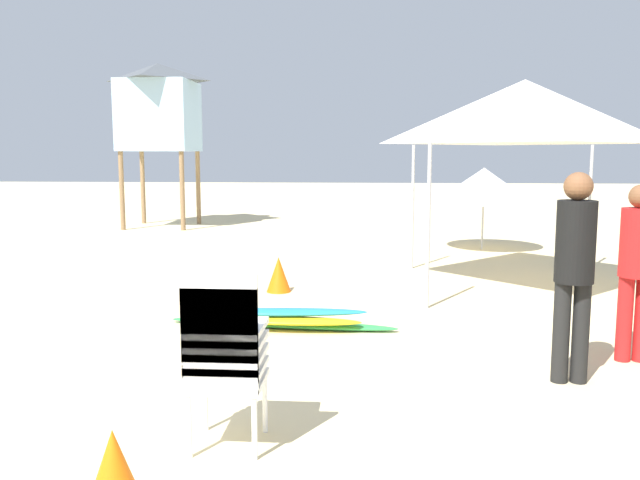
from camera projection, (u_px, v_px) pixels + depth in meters
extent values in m
plane|color=beige|center=(43.00, 477.00, 3.92)|extent=(80.00, 80.00, 0.00)
cube|color=white|center=(228.00, 381.00, 4.31)|extent=(0.48, 0.48, 0.04)
cube|color=white|center=(220.00, 362.00, 4.06)|extent=(0.48, 0.04, 0.40)
cube|color=white|center=(228.00, 368.00, 4.30)|extent=(0.48, 0.48, 0.04)
cube|color=white|center=(220.00, 348.00, 4.05)|extent=(0.48, 0.04, 0.40)
cube|color=white|center=(228.00, 354.00, 4.28)|extent=(0.48, 0.48, 0.04)
cube|color=white|center=(219.00, 334.00, 4.04)|extent=(0.48, 0.04, 0.40)
cube|color=white|center=(227.00, 341.00, 4.27)|extent=(0.48, 0.48, 0.04)
cube|color=white|center=(219.00, 320.00, 4.03)|extent=(0.48, 0.04, 0.40)
cube|color=white|center=(227.00, 328.00, 4.26)|extent=(0.48, 0.48, 0.04)
cube|color=white|center=(219.00, 306.00, 4.02)|extent=(0.48, 0.04, 0.40)
cylinder|color=white|center=(265.00, 403.00, 4.53)|extent=(0.04, 0.04, 0.42)
cylinder|color=white|center=(205.00, 401.00, 4.56)|extent=(0.04, 0.04, 0.42)
cylinder|color=white|center=(255.00, 428.00, 4.12)|extent=(0.04, 0.04, 0.42)
cylinder|color=white|center=(189.00, 426.00, 4.15)|extent=(0.04, 0.04, 0.42)
ellipsoid|color=green|center=(282.00, 324.00, 7.29)|extent=(2.61, 0.51, 0.08)
ellipsoid|color=yellow|center=(274.00, 320.00, 7.14)|extent=(1.93, 0.37, 0.08)
ellipsoid|color=#268CCC|center=(281.00, 312.00, 7.17)|extent=(1.92, 0.38, 0.08)
cylinder|color=red|center=(625.00, 319.00, 6.08)|extent=(0.14, 0.14, 0.80)
cylinder|color=red|center=(638.00, 243.00, 5.98)|extent=(0.32, 0.32, 0.63)
cylinder|color=black|center=(561.00, 332.00, 5.51)|extent=(0.14, 0.14, 0.86)
cylinder|color=black|center=(581.00, 333.00, 5.50)|extent=(0.14, 0.14, 0.86)
cylinder|color=black|center=(576.00, 242.00, 5.40)|extent=(0.32, 0.32, 0.68)
sphere|color=brown|center=(578.00, 186.00, 5.34)|extent=(0.23, 0.23, 0.23)
cylinder|color=#B2B2B7|center=(428.00, 226.00, 8.08)|extent=(0.05, 0.05, 2.07)
cylinder|color=#B2B2B7|center=(413.00, 207.00, 10.93)|extent=(0.05, 0.05, 2.07)
cylinder|color=#B2B2B7|center=(589.00, 208.00, 10.72)|extent=(0.05, 0.05, 2.07)
pyramid|color=silver|center=(524.00, 112.00, 9.21)|extent=(2.88, 2.88, 0.89)
cylinder|color=olive|center=(122.00, 191.00, 16.53)|extent=(0.12, 0.12, 1.99)
cylinder|color=olive|center=(182.00, 191.00, 16.42)|extent=(0.12, 0.12, 1.99)
cylinder|color=olive|center=(143.00, 188.00, 18.07)|extent=(0.12, 0.12, 1.99)
cylinder|color=olive|center=(198.00, 188.00, 17.96)|extent=(0.12, 0.12, 1.99)
cube|color=#ADD5F1|center=(159.00, 116.00, 17.00)|extent=(1.80, 1.80, 1.80)
pyramid|color=#4C5156|center=(158.00, 72.00, 16.85)|extent=(1.98, 1.98, 0.45)
cylinder|color=beige|center=(483.00, 209.00, 13.15)|extent=(0.04, 0.04, 1.65)
cone|color=white|center=(484.00, 185.00, 13.08)|extent=(1.99, 1.99, 0.70)
cone|color=orange|center=(279.00, 274.00, 9.16)|extent=(0.34, 0.34, 0.49)
cone|color=orange|center=(114.00, 475.00, 3.43)|extent=(0.35, 0.35, 0.51)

